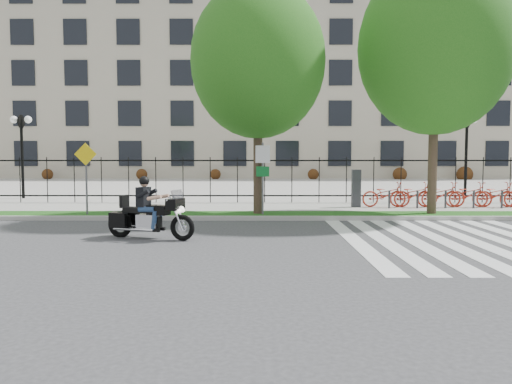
{
  "coord_description": "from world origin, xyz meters",
  "views": [
    {
      "loc": [
        -0.3,
        -12.73,
        2.15
      ],
      "look_at": [
        -0.36,
        3.0,
        1.05
      ],
      "focal_mm": 35.0,
      "sensor_mm": 36.0,
      "label": 1
    }
  ],
  "objects": [
    {
      "name": "lamp_post_left",
      "position": [
        -12.0,
        12.0,
        3.21
      ],
      "size": [
        1.06,
        0.7,
        4.25
      ],
      "color": "black",
      "rests_on": "ground"
    },
    {
      "name": "bike_share_station",
      "position": [
        7.52,
        7.2,
        0.66
      ],
      "size": [
        7.83,
        0.87,
        1.5
      ],
      "color": "#2D2D33",
      "rests_on": "sidewalk"
    },
    {
      "name": "grass_verge",
      "position": [
        0.0,
        4.95,
        0.07
      ],
      "size": [
        60.0,
        1.5,
        0.15
      ],
      "primitive_type": "cube",
      "color": "#174812",
      "rests_on": "ground"
    },
    {
      "name": "lamp_post_right",
      "position": [
        10.0,
        12.0,
        3.21
      ],
      "size": [
        1.06,
        0.7,
        4.25
      ],
      "color": "black",
      "rests_on": "ground"
    },
    {
      "name": "sign_pole_regulatory",
      "position": [
        -0.13,
        4.58,
        1.74
      ],
      "size": [
        0.5,
        0.09,
        2.5
      ],
      "color": "#59595B",
      "rests_on": "grass_verge"
    },
    {
      "name": "street_tree_2",
      "position": [
        5.89,
        4.95,
        5.99
      ],
      "size": [
        5.36,
        5.36,
        8.93
      ],
      "color": "#31261B",
      "rests_on": "grass_verge"
    },
    {
      "name": "sign_pole_warning",
      "position": [
        -6.28,
        4.58,
        1.74
      ],
      "size": [
        0.78,
        0.09,
        2.49
      ],
      "color": "#59595B",
      "rests_on": "grass_verge"
    },
    {
      "name": "curb",
      "position": [
        0.0,
        4.1,
        0.07
      ],
      "size": [
        60.0,
        0.2,
        0.15
      ],
      "primitive_type": "cube",
      "color": "#9D9B94",
      "rests_on": "ground"
    },
    {
      "name": "crosswalk_stripes",
      "position": [
        4.83,
        0.0,
        0.01
      ],
      "size": [
        5.7,
        8.0,
        0.01
      ],
      "primitive_type": null,
      "color": "silver",
      "rests_on": "ground"
    },
    {
      "name": "plaza",
      "position": [
        0.0,
        25.0,
        0.05
      ],
      "size": [
        80.0,
        34.0,
        0.1
      ],
      "primitive_type": "cube",
      "color": "gray",
      "rests_on": "ground"
    },
    {
      "name": "motorcycle_rider",
      "position": [
        -3.15,
        0.3,
        0.66
      ],
      "size": [
        2.48,
        1.23,
        1.99
      ],
      "color": "black",
      "rests_on": "ground"
    },
    {
      "name": "sidewalk",
      "position": [
        0.0,
        7.45,
        0.07
      ],
      "size": [
        60.0,
        3.5,
        0.15
      ],
      "primitive_type": "cube",
      "color": "gray",
      "rests_on": "ground"
    },
    {
      "name": "iron_fence",
      "position": [
        0.0,
        9.2,
        1.15
      ],
      "size": [
        30.0,
        0.06,
        2.0
      ],
      "primitive_type": null,
      "color": "black",
      "rests_on": "sidewalk"
    },
    {
      "name": "ground",
      "position": [
        0.0,
        0.0,
        0.0
      ],
      "size": [
        120.0,
        120.0,
        0.0
      ],
      "primitive_type": "plane",
      "color": "#323234",
      "rests_on": "ground"
    },
    {
      "name": "office_building",
      "position": [
        0.0,
        44.92,
        9.97
      ],
      "size": [
        60.0,
        21.9,
        20.15
      ],
      "color": "#B0A38E",
      "rests_on": "ground"
    },
    {
      "name": "street_tree_1",
      "position": [
        -0.3,
        4.95,
        5.5
      ],
      "size": [
        4.73,
        4.73,
        8.08
      ],
      "color": "#31261B",
      "rests_on": "grass_verge"
    }
  ]
}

